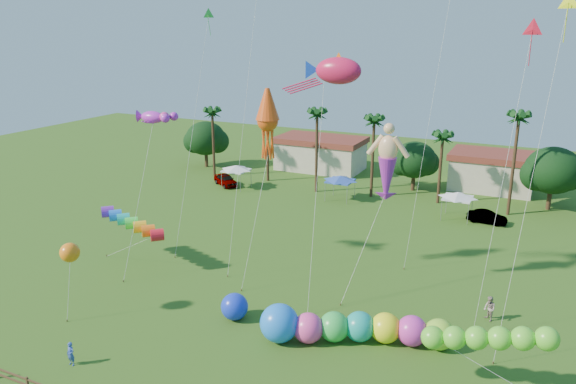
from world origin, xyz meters
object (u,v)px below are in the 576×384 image
at_px(car_b, 487,217).
at_px(spectator_b, 489,309).
at_px(spectator_a, 71,354).
at_px(caterpillar_inflatable, 349,327).
at_px(blue_ball, 235,307).
at_px(car_a, 226,180).

xyz_separation_m(car_b, spectator_b, (2.80, -21.73, 0.26)).
relative_size(car_b, spectator_a, 2.61).
relative_size(spectator_b, caterpillar_inflatable, 0.15).
bearing_deg(caterpillar_inflatable, blue_ball, 162.77).
bearing_deg(spectator_b, spectator_a, -93.45).
height_order(spectator_a, blue_ball, blue_ball).
relative_size(spectator_a, blue_ball, 0.79).
xyz_separation_m(spectator_b, caterpillar_inflatable, (-8.13, -7.12, 0.17)).
height_order(caterpillar_inflatable, blue_ball, caterpillar_inflatable).
xyz_separation_m(caterpillar_inflatable, blue_ball, (-8.46, -0.63, -0.12)).
height_order(car_b, spectator_a, spectator_a).
height_order(spectator_b, blue_ball, blue_ball).
relative_size(caterpillar_inflatable, blue_ball, 6.38).
relative_size(car_b, spectator_b, 2.20).
bearing_deg(car_a, blue_ball, -113.22).
distance_m(car_a, blue_ball, 35.63).
bearing_deg(car_b, car_a, 92.93).
distance_m(car_a, caterpillar_inflatable, 40.39).
bearing_deg(spectator_a, blue_ball, 60.02).
bearing_deg(spectator_a, spectator_b, 40.53).
bearing_deg(spectator_a, caterpillar_inflatable, 37.89).
distance_m(spectator_a, spectator_b, 28.55).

